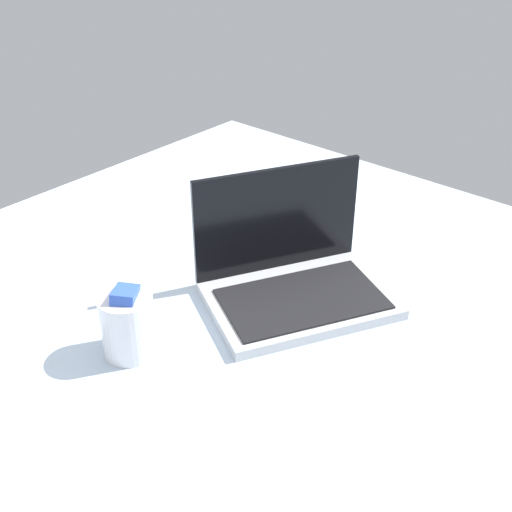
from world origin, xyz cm
name	(u,v)px	position (x,y,z in cm)	size (l,w,h in cm)	color
bed_mattress	(178,393)	(0.00, 0.00, 9.00)	(180.00, 140.00, 18.00)	silver
laptop	(293,276)	(26.39, -4.30, 22.41)	(39.94, 35.83, 23.00)	#B7BABC
snack_cup	(128,323)	(-4.41, 5.99, 23.85)	(9.00, 9.00, 12.96)	silver
cell_phone	(313,213)	(55.54, 12.62, 18.40)	(6.80, 14.00, 0.80)	black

